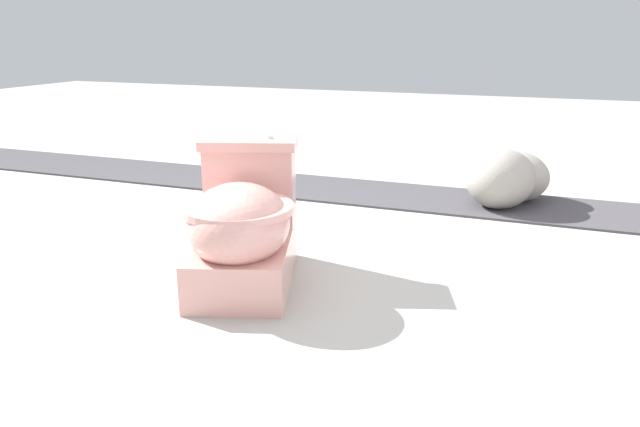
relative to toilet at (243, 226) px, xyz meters
name	(u,v)px	position (x,y,z in m)	size (l,w,h in m)	color
ground_plane	(228,257)	(-0.22, -0.19, -0.22)	(14.00, 14.00, 0.00)	#A8A59E
gravel_strip	(412,197)	(-1.42, 0.31, -0.21)	(0.56, 8.00, 0.01)	#423F44
toilet	(243,226)	(0.00, 0.00, 0.00)	(0.71, 0.55, 0.52)	#E09E93
boulder_near	(513,176)	(-1.56, 0.83, -0.08)	(0.40, 0.36, 0.28)	gray
boulder_far	(501,179)	(-1.39, 0.78, -0.06)	(0.42, 0.34, 0.31)	gray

